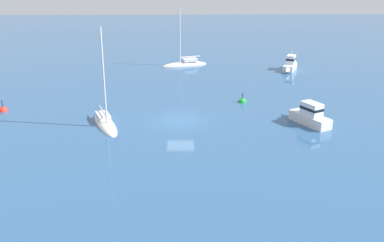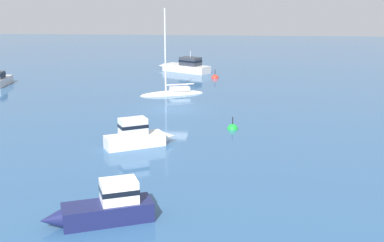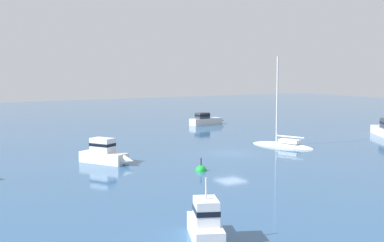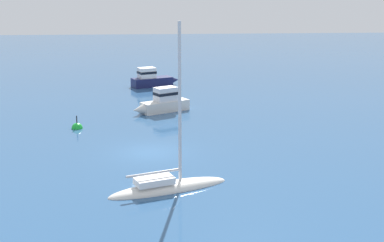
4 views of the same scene
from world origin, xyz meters
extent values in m
plane|color=#2D5684|center=(0.00, 0.00, 0.00)|extent=(160.00, 160.00, 0.00)
cone|color=silver|center=(-4.36, 23.95, 0.46)|extent=(1.87, 1.64, 0.93)
cube|color=silver|center=(-1.21, -11.54, 0.44)|extent=(4.19, 3.19, 0.88)
cone|color=silver|center=(0.94, -10.32, 0.44)|extent=(1.31, 1.26, 0.88)
cube|color=silver|center=(-1.29, -11.59, 1.45)|extent=(2.12, 1.85, 1.14)
cube|color=black|center=(-1.29, -11.59, 1.51)|extent=(2.17, 1.91, 0.24)
cube|color=silver|center=(-20.99, 10.21, 0.44)|extent=(1.86, 4.49, 0.87)
cone|color=silver|center=(-21.23, 12.89, 0.44)|extent=(0.97, 1.17, 0.87)
cube|color=#2D333D|center=(-20.94, 9.65, 1.25)|extent=(1.32, 1.76, 0.76)
cube|color=black|center=(-20.94, 9.65, 1.29)|extent=(1.36, 1.80, 0.24)
ellipsoid|color=silver|center=(-0.95, 6.66, 0.00)|extent=(6.74, 3.76, 0.82)
cube|color=white|center=(-0.20, 6.95, 0.59)|extent=(2.23, 1.68, 0.35)
cylinder|color=silver|center=(-1.57, 6.42, 4.56)|extent=(0.17, 0.17, 8.31)
cylinder|color=silver|center=(-0.17, 6.96, 1.01)|extent=(2.84, 1.20, 0.13)
cube|color=white|center=(19.00, -14.33, 0.42)|extent=(3.77, 2.55, 0.84)
cone|color=white|center=(16.99, -13.48, 0.42)|extent=(1.15, 1.13, 0.84)
cube|color=silver|center=(19.27, -14.45, 1.40)|extent=(1.82, 1.53, 1.11)
cube|color=black|center=(19.27, -14.45, 1.45)|extent=(1.87, 1.58, 0.24)
cylinder|color=silver|center=(19.27, -14.45, 2.43)|extent=(0.08, 0.08, 0.95)
sphere|color=green|center=(5.40, -6.38, 0.00)|extent=(0.82, 0.82, 0.82)
cylinder|color=black|center=(5.40, -6.38, 0.69)|extent=(0.08, 0.08, 0.55)
camera|label=1|loc=(-38.85, -0.24, 14.07)|focal=42.40mm
camera|label=2|loc=(5.56, -44.06, 10.29)|focal=47.23mm
camera|label=3|loc=(38.62, -26.35, 7.75)|focal=49.46mm
camera|label=4|loc=(-0.16, 34.96, 10.74)|focal=53.59mm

